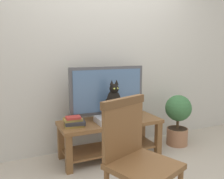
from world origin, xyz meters
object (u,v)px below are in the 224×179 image
tv (107,92)px  cat (113,103)px  book_stack (74,122)px  potted_plant (178,117)px  media_box (113,119)px  wooden_chair (135,153)px  tv_stand (110,132)px

tv → cat: bearing=-90.2°
book_stack → potted_plant: size_ratio=0.36×
media_box → wooden_chair: wooden_chair is taller
tv → potted_plant: (1.02, -0.11, -0.41)m
wooden_chair → tv: bearing=76.0°
tv → cat: (-0.00, -0.18, -0.10)m
media_box → cat: cat is taller
book_stack → cat: bearing=-5.5°
cat → wooden_chair: cat is taller
tv → potted_plant: size_ratio=1.35×
media_box → tv_stand: bearing=88.7°
cat → book_stack: size_ratio=1.76×
cat → wooden_chair: (-0.31, -1.07, -0.13)m
book_stack → potted_plant: potted_plant is taller
cat → book_stack: bearing=174.5°
tv → media_box: (-0.00, -0.16, -0.31)m
cat → potted_plant: cat is taller
cat → potted_plant: bearing=3.6°
cat → tv: bearing=89.8°
cat → potted_plant: size_ratio=0.63×
media_box → wooden_chair: size_ratio=0.41×
tv_stand → potted_plant: size_ratio=1.77×
tv → cat: 0.20m
media_box → potted_plant: size_ratio=0.56×
media_box → potted_plant: bearing=2.9°
tv → wooden_chair: tv is taller
media_box → wooden_chair: (-0.31, -1.08, 0.07)m
tv_stand → book_stack: bearing=-174.8°
book_stack → potted_plant: (1.48, 0.02, -0.12)m
tv_stand → cat: 0.39m
media_box → tv: bearing=89.4°
media_box → cat: (0.00, -0.01, 0.20)m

